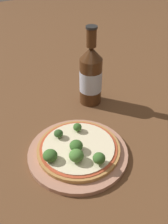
% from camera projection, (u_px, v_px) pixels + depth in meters
% --- Properties ---
extents(ground_plane, '(3.00, 3.00, 0.00)m').
position_uv_depth(ground_plane, '(83.00, 155.00, 0.65)').
color(ground_plane, brown).
extents(plate, '(0.25, 0.25, 0.01)m').
position_uv_depth(plate, '(78.00, 153.00, 0.65)').
color(plate, tan).
rests_on(plate, ground_plane).
extents(pizza, '(0.20, 0.20, 0.01)m').
position_uv_depth(pizza, '(79.00, 148.00, 0.64)').
color(pizza, '#B77F42').
rests_on(pizza, plate).
extents(broccoli_floret_0, '(0.03, 0.03, 0.03)m').
position_uv_depth(broccoli_floret_0, '(76.00, 156.00, 0.59)').
color(broccoli_floret_0, '#89A866').
rests_on(broccoli_floret_0, pizza).
extents(broccoli_floret_1, '(0.03, 0.03, 0.03)m').
position_uv_depth(broccoli_floret_1, '(50.00, 155.00, 0.60)').
color(broccoli_floret_1, '#89A866').
rests_on(broccoli_floret_1, pizza).
extents(broccoli_floret_2, '(0.03, 0.03, 0.03)m').
position_uv_depth(broccoli_floret_2, '(75.00, 144.00, 0.62)').
color(broccoli_floret_2, '#89A866').
rests_on(broccoli_floret_2, pizza).
extents(broccoli_floret_3, '(0.02, 0.02, 0.02)m').
position_uv_depth(broccoli_floret_3, '(77.00, 127.00, 0.68)').
color(broccoli_floret_3, '#89A866').
rests_on(broccoli_floret_3, pizza).
extents(broccoli_floret_4, '(0.03, 0.03, 0.03)m').
position_uv_depth(broccoli_floret_4, '(99.00, 158.00, 0.59)').
color(broccoli_floret_4, '#89A866').
rests_on(broccoli_floret_4, pizza).
extents(broccoli_floret_5, '(0.02, 0.02, 0.02)m').
position_uv_depth(broccoli_floret_5, '(58.00, 134.00, 0.66)').
color(broccoli_floret_5, '#89A866').
rests_on(broccoli_floret_5, pizza).
extents(beer_bottle, '(0.07, 0.07, 0.24)m').
position_uv_depth(beer_bottle, '(91.00, 76.00, 0.78)').
color(beer_bottle, '#472814').
rests_on(beer_bottle, ground_plane).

